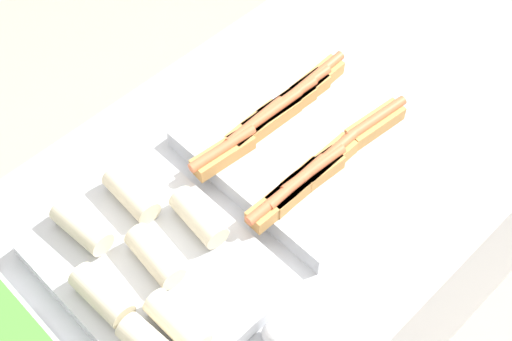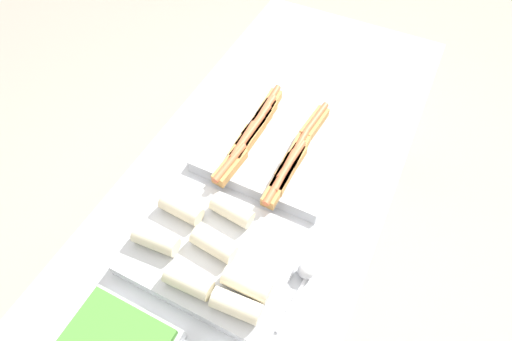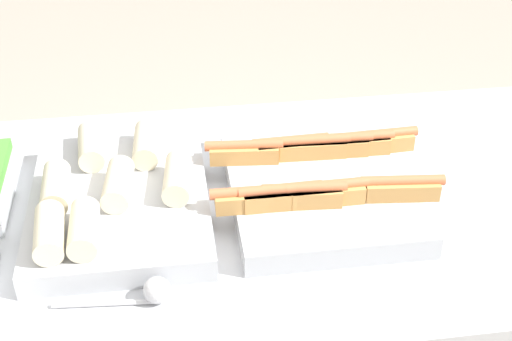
% 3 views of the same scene
% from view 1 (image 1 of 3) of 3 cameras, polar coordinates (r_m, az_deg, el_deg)
% --- Properties ---
extents(ground_plane, '(12.00, 12.00, 0.00)m').
position_cam_1_polar(ground_plane, '(2.35, 2.03, -12.02)').
color(ground_plane, '#ADA393').
extents(counter, '(1.85, 0.84, 0.87)m').
position_cam_1_polar(counter, '(1.96, 2.40, -6.90)').
color(counter, '#B7BABF').
rests_on(counter, ground_plane).
extents(tray_hotdogs, '(0.47, 0.46, 0.10)m').
position_cam_1_polar(tray_hotdogs, '(1.57, 3.38, 1.94)').
color(tray_hotdogs, '#B7BABF').
rests_on(tray_hotdogs, counter).
extents(tray_wraps, '(0.36, 0.46, 0.10)m').
position_cam_1_polar(tray_wraps, '(1.42, -8.29, -7.59)').
color(tray_wraps, '#B7BABF').
rests_on(tray_wraps, counter).
extents(serving_spoon_near, '(0.21, 0.05, 0.05)m').
position_cam_1_polar(serving_spoon_near, '(1.36, 1.08, -13.34)').
color(serving_spoon_near, silver).
rests_on(serving_spoon_near, counter).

